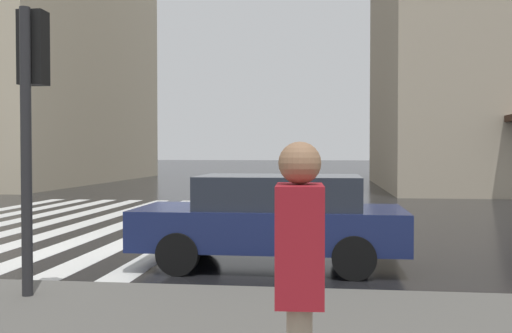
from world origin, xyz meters
TOP-DOWN VIEW (x-y plane):
  - ground_plane at (0.00, 0.00)m, footprint 220.00×220.00m
  - zebra_crossing at (4.00, 1.98)m, footprint 13.00×7.50m
  - traffic_signal_post at (-3.63, -1.06)m, footprint 0.44×0.30m
  - car_navy at (-1.00, -3.59)m, footprint 1.85×4.10m
  - pedestrian_in_red_jacket at (-6.92, -4.28)m, footprint 0.41×0.26m

SIDE VIEW (x-z plane):
  - ground_plane at x=0.00m, z-range 0.00..0.00m
  - zebra_crossing at x=4.00m, z-range 0.00..0.01m
  - car_navy at x=-1.00m, z-range 0.05..1.46m
  - pedestrian_in_red_jacket at x=-6.92m, z-range 0.30..1.98m
  - traffic_signal_post at x=-3.63m, z-range 0.87..4.12m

